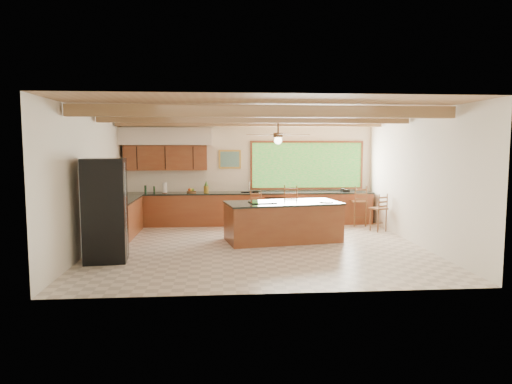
{
  "coord_description": "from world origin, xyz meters",
  "views": [
    {
      "loc": [
        -0.83,
        -9.94,
        2.24
      ],
      "look_at": [
        0.02,
        0.8,
        1.14
      ],
      "focal_mm": 32.0,
      "sensor_mm": 36.0,
      "label": 1
    }
  ],
  "objects": [
    {
      "name": "counter_run",
      "position": [
        -0.82,
        2.52,
        0.46
      ],
      "size": [
        7.12,
        3.1,
        1.26
      ],
      "color": "brown",
      "rests_on": "ground"
    },
    {
      "name": "ground",
      "position": [
        0.0,
        0.0,
        0.0
      ],
      "size": [
        7.2,
        7.2,
        0.0
      ],
      "primitive_type": "plane",
      "color": "beige",
      "rests_on": "ground"
    },
    {
      "name": "bar_stool_b",
      "position": [
        1.13,
        2.39,
        0.69
      ],
      "size": [
        0.51,
        0.51,
        1.17
      ],
      "rotation": [
        0.0,
        0.0,
        -0.24
      ],
      "color": "brown",
      "rests_on": "ground"
    },
    {
      "name": "bar_stool_d",
      "position": [
        3.3,
        1.55,
        0.59
      ],
      "size": [
        0.47,
        0.47,
        1.0
      ],
      "rotation": [
        0.0,
        0.0,
        0.41
      ],
      "color": "brown",
      "rests_on": "ground"
    },
    {
      "name": "island",
      "position": [
        0.63,
        0.6,
        0.46
      ],
      "size": [
        2.82,
        1.68,
        0.94
      ],
      "rotation": [
        0.0,
        0.0,
        0.17
      ],
      "color": "brown",
      "rests_on": "ground"
    },
    {
      "name": "room_shell",
      "position": [
        -0.17,
        0.65,
        2.21
      ],
      "size": [
        7.27,
        6.54,
        3.02
      ],
      "color": "silver",
      "rests_on": "ground"
    },
    {
      "name": "refrigerator",
      "position": [
        -3.05,
        -1.02,
        1.0
      ],
      "size": [
        0.85,
        0.83,
        2.0
      ],
      "rotation": [
        0.0,
        0.0,
        0.1
      ],
      "color": "black",
      "rests_on": "ground"
    },
    {
      "name": "bar_stool_a",
      "position": [
        0.1,
        2.39,
        0.61
      ],
      "size": [
        0.43,
        0.43,
        1.04
      ],
      "rotation": [
        0.0,
        0.0,
        0.17
      ],
      "color": "brown",
      "rests_on": "ground"
    },
    {
      "name": "bar_stool_c",
      "position": [
        3.02,
        2.39,
        0.67
      ],
      "size": [
        0.43,
        0.43,
        1.14
      ],
      "rotation": [
        0.0,
        0.0,
        0.05
      ],
      "color": "brown",
      "rests_on": "ground"
    }
  ]
}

